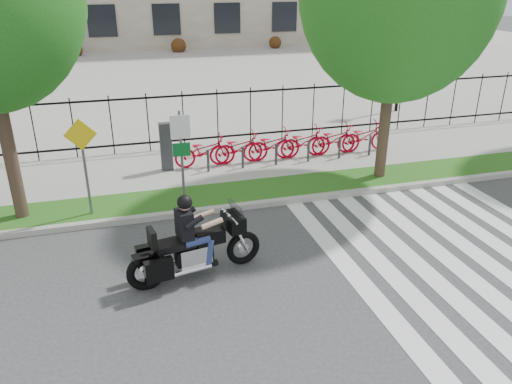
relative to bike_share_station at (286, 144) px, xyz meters
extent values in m
plane|color=#353537|center=(-3.04, -7.20, -0.66)|extent=(120.00, 120.00, 0.00)
cube|color=#9C9A93|center=(-3.04, -3.10, -0.58)|extent=(60.00, 0.20, 0.15)
cube|color=#194F13|center=(-3.04, -2.25, -0.58)|extent=(60.00, 1.50, 0.15)
cube|color=#9C9992|center=(-3.04, 0.25, -0.58)|extent=(60.00, 3.50, 0.15)
cube|color=#9C9992|center=(-3.04, 17.80, -0.61)|extent=(80.00, 34.00, 0.10)
cylinder|color=black|center=(6.96, 4.80, 1.34)|extent=(0.14, 0.14, 4.00)
cylinder|color=black|center=(6.96, 4.80, 3.24)|extent=(0.06, 0.70, 0.70)
sphere|color=white|center=(6.61, 4.80, 3.34)|extent=(0.36, 0.36, 0.36)
sphere|color=white|center=(7.31, 4.80, 3.34)|extent=(0.36, 0.36, 0.36)
cylinder|color=#3C2C20|center=(-7.81, -2.25, 1.44)|extent=(0.32, 0.32, 3.90)
cylinder|color=#3C2C20|center=(2.24, -2.25, 1.36)|extent=(0.32, 0.32, 3.73)
cube|color=#2D2D33|center=(-3.89, 0.00, 0.24)|extent=(0.35, 0.25, 1.50)
imported|color=#B9001A|center=(-2.69, 0.00, 0.00)|extent=(1.93, 0.67, 1.01)
cylinder|color=#2D2D33|center=(-2.69, -0.50, -0.16)|extent=(0.08, 0.08, 0.70)
imported|color=#B9001A|center=(-1.59, 0.00, 0.00)|extent=(1.93, 0.67, 1.01)
cylinder|color=#2D2D33|center=(-1.59, -0.50, -0.16)|extent=(0.08, 0.08, 0.70)
imported|color=#B9001A|center=(-0.49, 0.00, 0.00)|extent=(1.93, 0.67, 1.01)
cylinder|color=#2D2D33|center=(-0.49, -0.50, -0.16)|extent=(0.08, 0.08, 0.70)
imported|color=#B9001A|center=(0.61, 0.00, 0.00)|extent=(1.93, 0.67, 1.01)
cylinder|color=#2D2D33|center=(0.61, -0.50, -0.16)|extent=(0.08, 0.08, 0.70)
imported|color=#B9001A|center=(1.71, 0.00, 0.00)|extent=(1.93, 0.67, 1.01)
cylinder|color=#2D2D33|center=(1.71, -0.50, -0.16)|extent=(0.08, 0.08, 0.70)
imported|color=#B9001A|center=(2.81, 0.00, 0.00)|extent=(1.93, 0.67, 1.01)
cylinder|color=#2D2D33|center=(2.81, -0.50, -0.16)|extent=(0.08, 0.08, 0.70)
cylinder|color=#59595B|center=(-3.74, -2.60, 0.74)|extent=(0.07, 0.07, 2.50)
cube|color=white|center=(-3.74, -2.64, 1.59)|extent=(0.50, 0.03, 0.60)
cube|color=#0C6626|center=(-3.74, -2.64, 0.99)|extent=(0.45, 0.03, 0.35)
cylinder|color=#59595B|center=(-6.12, -2.60, 0.69)|extent=(0.07, 0.07, 2.40)
cube|color=yellow|center=(-6.12, -2.64, 1.59)|extent=(0.78, 0.03, 0.78)
torus|color=black|center=(-2.94, -5.76, -0.28)|extent=(0.78, 0.28, 0.76)
torus|color=black|center=(-5.01, -6.14, -0.28)|extent=(0.82, 0.31, 0.81)
cube|color=black|center=(-3.16, -5.80, 0.39)|extent=(0.44, 0.66, 0.33)
cube|color=#26262B|center=(-3.08, -5.79, 0.65)|extent=(0.26, 0.57, 0.34)
cube|color=silver|center=(-4.03, -5.96, -0.16)|extent=(0.72, 0.49, 0.44)
cube|color=black|center=(-3.70, -5.90, 0.20)|extent=(0.67, 0.48, 0.29)
cube|color=black|center=(-4.41, -6.03, 0.18)|extent=(0.83, 0.53, 0.15)
cube|color=black|center=(-4.85, -6.11, 0.42)|extent=(0.18, 0.39, 0.38)
cube|color=black|center=(-4.78, -6.44, -0.11)|extent=(0.58, 0.28, 0.44)
cube|color=black|center=(-4.91, -5.79, -0.11)|extent=(0.58, 0.28, 0.44)
cube|color=black|center=(-4.19, -5.99, 0.58)|extent=(0.34, 0.48, 0.57)
sphere|color=tan|center=(-4.16, -5.99, 1.00)|extent=(0.25, 0.25, 0.25)
sphere|color=black|center=(-4.16, -5.99, 1.04)|extent=(0.30, 0.30, 0.30)
camera|label=1|loc=(-5.24, -14.77, 5.06)|focal=35.00mm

